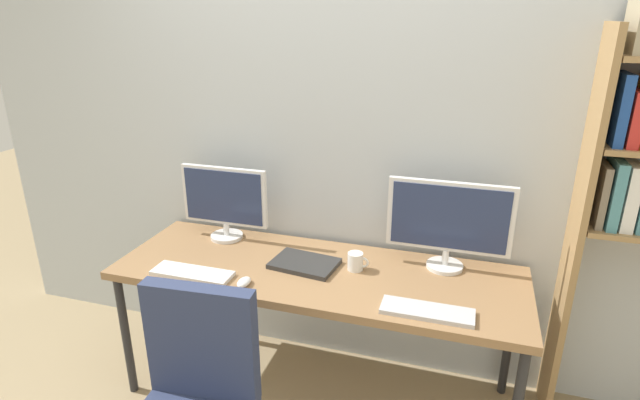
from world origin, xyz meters
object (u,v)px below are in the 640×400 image
(computer_mouse, at_px, (244,282))
(keyboard_left, at_px, (192,273))
(coffee_mug, at_px, (356,261))
(keyboard_right, at_px, (427,311))
(laptop_closed, at_px, (305,264))
(desk, at_px, (317,279))
(monitor_right, at_px, (449,221))
(monitor_left, at_px, (225,201))

(computer_mouse, bearing_deg, keyboard_left, 177.08)
(coffee_mug, bearing_deg, keyboard_left, -158.81)
(keyboard_right, relative_size, laptop_closed, 1.22)
(desk, relative_size, monitor_right, 3.39)
(laptop_closed, bearing_deg, coffee_mug, 14.83)
(monitor_left, height_order, coffee_mug, monitor_left)
(desk, distance_m, monitor_right, 0.70)
(monitor_left, relative_size, laptop_closed, 1.54)
(keyboard_left, relative_size, keyboard_right, 1.02)
(monitor_right, height_order, laptop_closed, monitor_right)
(keyboard_left, distance_m, keyboard_right, 1.12)
(monitor_left, height_order, monitor_right, monitor_right)
(coffee_mug, bearing_deg, laptop_closed, -172.08)
(keyboard_left, height_order, computer_mouse, computer_mouse)
(desk, distance_m, keyboard_left, 0.61)
(monitor_left, bearing_deg, coffee_mug, -11.18)
(monitor_left, xyz_separation_m, coffee_mug, (0.78, -0.15, -0.18))
(keyboard_left, distance_m, computer_mouse, 0.28)
(keyboard_left, relative_size, coffee_mug, 3.76)
(desk, bearing_deg, monitor_left, 160.52)
(keyboard_left, bearing_deg, desk, 22.33)
(keyboard_left, bearing_deg, computer_mouse, -2.92)
(computer_mouse, bearing_deg, keyboard_right, 0.98)
(desk, bearing_deg, keyboard_left, -157.67)
(desk, bearing_deg, laptop_closed, 162.95)
(monitor_left, bearing_deg, keyboard_left, -84.83)
(laptop_closed, bearing_deg, desk, -10.14)
(keyboard_right, xyz_separation_m, laptop_closed, (-0.63, 0.25, 0.00))
(keyboard_right, bearing_deg, laptop_closed, 158.26)
(monitor_right, bearing_deg, desk, -160.51)
(monitor_right, height_order, coffee_mug, monitor_right)
(computer_mouse, height_order, coffee_mug, coffee_mug)
(desk, height_order, keyboard_left, keyboard_left)
(keyboard_right, xyz_separation_m, computer_mouse, (-0.84, -0.01, 0.01))
(laptop_closed, bearing_deg, keyboard_left, -145.73)
(monitor_right, bearing_deg, computer_mouse, -152.56)
(keyboard_left, height_order, keyboard_right, same)
(monitor_left, xyz_separation_m, monitor_right, (1.20, 0.00, 0.03))
(monitor_left, relative_size, keyboard_right, 1.27)
(monitor_right, relative_size, keyboard_right, 1.53)
(monitor_right, relative_size, keyboard_left, 1.49)
(keyboard_right, height_order, computer_mouse, computer_mouse)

